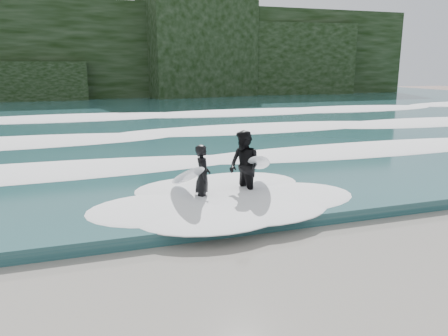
{
  "coord_description": "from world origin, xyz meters",
  "views": [
    {
      "loc": [
        -4.09,
        -5.28,
        3.61
      ],
      "look_at": [
        -0.57,
        5.28,
        1.0
      ],
      "focal_mm": 35.0,
      "sensor_mm": 36.0,
      "label": 1
    }
  ],
  "objects": [
    {
      "name": "ground",
      "position": [
        0.0,
        0.0,
        0.0
      ],
      "size": [
        120.0,
        120.0,
        0.0
      ],
      "primitive_type": "plane",
      "color": "#88675A",
      "rests_on": "ground"
    },
    {
      "name": "sea",
      "position": [
        0.0,
        29.0,
        0.15
      ],
      "size": [
        90.0,
        52.0,
        0.3
      ],
      "primitive_type": "cube",
      "color": "#20494D",
      "rests_on": "ground"
    },
    {
      "name": "headland",
      "position": [
        0.0,
        46.0,
        5.0
      ],
      "size": [
        70.0,
        9.0,
        10.0
      ],
      "primitive_type": "cube",
      "color": "black",
      "rests_on": "ground"
    },
    {
      "name": "foam_near",
      "position": [
        0.0,
        9.0,
        0.4
      ],
      "size": [
        60.0,
        3.2,
        0.2
      ],
      "primitive_type": "ellipsoid",
      "color": "white",
      "rests_on": "sea"
    },
    {
      "name": "foam_mid",
      "position": [
        0.0,
        16.0,
        0.42
      ],
      "size": [
        60.0,
        4.0,
        0.24
      ],
      "primitive_type": "ellipsoid",
      "color": "white",
      "rests_on": "sea"
    },
    {
      "name": "foam_far",
      "position": [
        0.0,
        25.0,
        0.45
      ],
      "size": [
        60.0,
        4.8,
        0.3
      ],
      "primitive_type": "ellipsoid",
      "color": "white",
      "rests_on": "sea"
    },
    {
      "name": "surfer_left",
      "position": [
        -1.28,
        5.22,
        0.84
      ],
      "size": [
        1.04,
        2.15,
        1.67
      ],
      "color": "black",
      "rests_on": "ground"
    },
    {
      "name": "surfer_right",
      "position": [
        0.08,
        5.36,
        0.98
      ],
      "size": [
        1.61,
        2.2,
        1.95
      ],
      "color": "black",
      "rests_on": "ground"
    }
  ]
}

